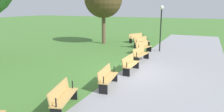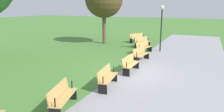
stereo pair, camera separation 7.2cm
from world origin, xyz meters
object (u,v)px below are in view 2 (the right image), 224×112
(bench_2, at_px, (144,47))
(bench_6, at_px, (62,96))
(bench_1, at_px, (142,42))
(bench_4, at_px, (130,64))
(bench_0, at_px, (137,38))
(lamp_post, at_px, (162,19))
(bench_3, at_px, (141,54))
(bench_5, at_px, (107,77))

(bench_2, distance_m, bench_6, 10.17)
(bench_1, distance_m, bench_4, 7.67)
(bench_4, bearing_deg, bench_0, -164.22)
(bench_4, relative_size, lamp_post, 0.47)
(bench_3, relative_size, bench_6, 0.99)
(lamp_post, bearing_deg, bench_3, -7.71)
(bench_0, height_order, bench_4, same)
(bench_0, height_order, bench_2, same)
(bench_4, distance_m, lamp_post, 6.62)
(bench_2, height_order, bench_3, same)
(bench_0, relative_size, bench_6, 0.96)
(bench_0, distance_m, bench_5, 12.62)
(lamp_post, bearing_deg, bench_2, -40.93)
(bench_3, relative_size, bench_4, 1.03)
(bench_4, xyz_separation_m, lamp_post, (-6.27, 0.32, 2.09))
(bench_3, height_order, bench_5, same)
(bench_1, distance_m, lamp_post, 3.08)
(bench_1, relative_size, lamp_post, 0.49)
(bench_0, relative_size, bench_3, 0.97)
(bench_2, relative_size, bench_3, 1.01)
(bench_1, xyz_separation_m, bench_3, (4.94, 1.40, 0.00))
(bench_6, bearing_deg, bench_0, 172.00)
(bench_0, height_order, bench_3, same)
(bench_1, relative_size, bench_5, 1.00)
(bench_4, height_order, bench_5, same)
(bench_5, relative_size, bench_6, 0.99)
(bench_2, height_order, bench_5, same)
(bench_3, bearing_deg, lamp_post, -179.77)
(bench_5, distance_m, lamp_post, 9.10)
(bench_2, height_order, bench_6, same)
(bench_1, relative_size, bench_6, 0.99)
(bench_5, bearing_deg, lamp_post, 168.81)
(bench_4, bearing_deg, bench_6, -7.89)
(bench_2, distance_m, bench_4, 5.14)
(bench_2, distance_m, bench_3, 2.57)
(bench_0, xyz_separation_m, bench_3, (7.22, 2.59, 0.00))
(bench_1, xyz_separation_m, bench_4, (7.51, 1.57, 0.00))
(bench_2, xyz_separation_m, bench_4, (5.09, 0.70, 0.00))
(bench_4, distance_m, bench_5, 2.57)
(bench_1, xyz_separation_m, bench_6, (12.59, 0.87, 0.00))
(bench_4, height_order, bench_6, same)
(bench_1, distance_m, bench_3, 5.13)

